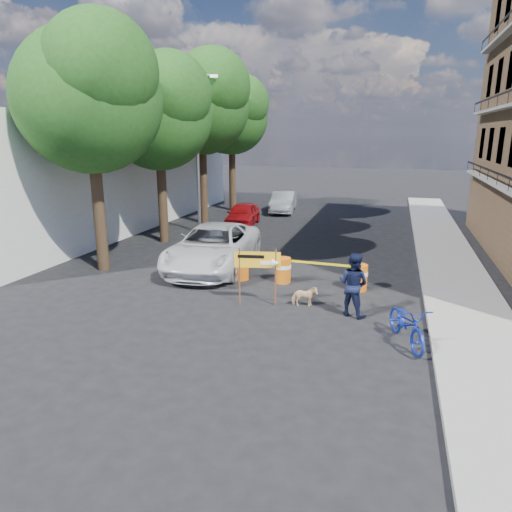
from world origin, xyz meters
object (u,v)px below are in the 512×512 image
Objects in this scene: barrel_far_left at (199,264)px; barrel_mid_right at (283,270)px; barrel_mid_left at (241,267)px; suv_white at (213,247)px; detour_sign at (263,264)px; bicycle at (409,305)px; pedestrian at (353,284)px; sedan_silver at (283,202)px; sedan_red at (243,214)px; dog at (305,297)px; barrel_far_right at (359,277)px.

barrel_mid_right is at bearing 2.67° from barrel_far_left.
barrel_mid_left is 0.15× the size of suv_white.
barrel_mid_right is 0.50× the size of detour_sign.
bicycle is (4.13, -3.90, 0.56)m from barrel_mid_right.
pedestrian reaches higher than barrel_mid_left.
sedan_silver is (-1.98, 14.85, 0.22)m from barrel_mid_left.
sedan_red is (-4.62, 9.36, 0.20)m from barrel_mid_right.
bicycle is at bearing -33.79° from barrel_mid_left.
detour_sign is 0.30× the size of suv_white.
dog is at bearing -24.03° from barrel_far_left.
detour_sign is 2.72m from pedestrian.
detour_sign is 4.58m from suv_white.
barrel_far_right is (5.84, 0.06, 0.00)m from barrel_far_left.
barrel_mid_left is 1.00× the size of barrel_mid_right.
suv_white is at bearing 168.82° from barrel_far_right.
bicycle reaches higher than sedan_silver.
detour_sign is 0.96× the size of pedestrian.
pedestrian is at bearing -28.45° from barrel_mid_left.
sedan_silver is at bearing -48.26° from pedestrian.
dog is at bearing 126.81° from bicycle.
suv_white reaches higher than sedan_silver.
barrel_mid_right is 2.42m from dog.
dog is (-1.45, 0.27, -0.62)m from pedestrian.
bicycle reaches higher than detour_sign.
pedestrian reaches higher than sedan_red.
sedan_silver reaches higher than barrel_far_right.
suv_white is 1.44× the size of sedan_silver.
barrel_mid_left is 0.22× the size of sedan_silver.
pedestrian reaches higher than barrel_far_right.
barrel_far_right is at bearing 0.35° from barrel_mid_left.
barrel_mid_right is 0.48× the size of pedestrian.
barrel_mid_right is 3.58m from pedestrian.
sedan_red is at bearing 116.24° from barrel_mid_right.
bicycle is at bearing -27.15° from barrel_far_left.
barrel_far_left and barrel_mid_right have the same top height.
barrel_far_left and barrel_far_right have the same top height.
detour_sign is (3.13, -2.22, 0.85)m from barrel_far_left.
dog is at bearing -126.04° from barrel_far_right.
pedestrian is (-0.01, -2.29, 0.47)m from barrel_far_right.
barrel_far_right reaches higher than dog.
sedan_red is 0.94× the size of sedan_silver.
suv_white is 8.46m from sedan_red.
pedestrian is at bearing -20.89° from barrel_far_left.
pedestrian is 2.13m from bicycle.
suv_white is at bearing -86.84° from sedan_red.
barrel_mid_left is 3.38m from dog.
suv_white is (-5.73, 1.13, 0.36)m from barrel_far_right.
sedan_red reaches higher than barrel_mid_left.
barrel_mid_right is 15.15m from sedan_silver.
barrel_far_left is at bearing 133.15° from detour_sign.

